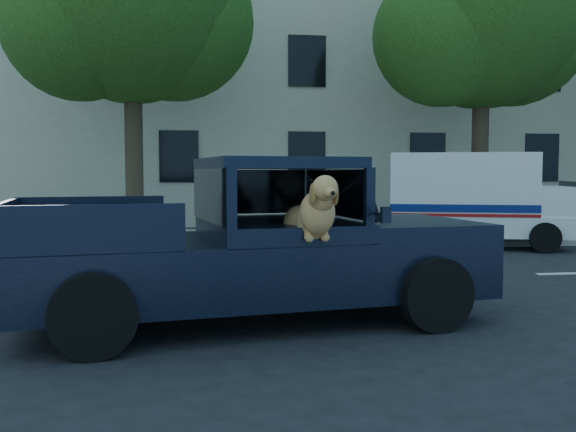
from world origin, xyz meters
The scene contains 8 objects.
ground centered at (0.00, 0.00, 0.00)m, with size 120.00×120.00×0.00m, color black.
far_sidewalk centered at (0.00, 9.20, 0.07)m, with size 60.00×4.00×0.15m, color gray.
lane_stripes centered at (2.00, 3.40, 0.01)m, with size 21.60×0.14×0.01m, color silver, non-canonical shape.
street_tree_left centered at (-3.97, 9.62, 5.71)m, with size 6.00×5.20×8.60m.
street_tree_mid centered at (5.03, 9.62, 5.71)m, with size 6.00×5.20×8.60m.
building_main centered at (3.00, 16.50, 4.50)m, with size 26.00×6.00×9.00m, color beige.
pickup_truck centered at (-1.94, 0.70, 0.64)m, with size 5.55×2.97×1.90m.
mail_truck centered at (3.82, 7.37, 0.94)m, with size 4.31×3.01×2.16m.
Camera 1 is at (-2.52, -6.62, 1.75)m, focal length 40.00 mm.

